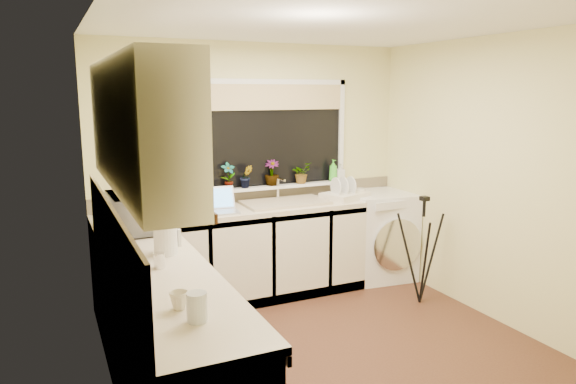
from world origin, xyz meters
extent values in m
plane|color=#563222|center=(0.00, 0.00, 0.00)|extent=(3.20, 3.20, 0.00)
plane|color=white|center=(0.00, 0.00, 2.45)|extent=(3.20, 3.20, 0.00)
plane|color=beige|center=(0.00, 1.50, 1.23)|extent=(3.20, 0.00, 3.20)
plane|color=beige|center=(0.00, -1.50, 1.23)|extent=(3.20, 0.00, 3.20)
plane|color=beige|center=(-1.60, 0.00, 1.23)|extent=(0.00, 3.00, 3.00)
plane|color=beige|center=(1.60, 0.00, 1.23)|extent=(0.00, 3.00, 3.00)
cube|color=silver|center=(-0.33, 1.20, 0.43)|extent=(2.55, 0.60, 0.86)
cube|color=silver|center=(-1.30, -0.30, 0.43)|extent=(0.54, 2.40, 0.86)
cube|color=beige|center=(0.00, 1.20, 0.88)|extent=(3.20, 0.60, 0.04)
cube|color=beige|center=(-1.30, -0.30, 0.88)|extent=(0.60, 2.40, 0.04)
cube|color=silver|center=(-1.44, -0.45, 1.80)|extent=(0.28, 1.90, 0.70)
cube|color=beige|center=(-1.59, -0.30, 1.12)|extent=(0.02, 2.40, 0.45)
cube|color=beige|center=(0.00, 1.49, 0.97)|extent=(3.20, 0.02, 0.14)
cube|color=black|center=(0.20, 1.49, 1.55)|extent=(1.50, 0.02, 1.00)
cube|color=tan|center=(0.20, 1.46, 1.92)|extent=(1.50, 0.02, 0.25)
cube|color=white|center=(0.20, 1.43, 1.04)|extent=(1.60, 0.14, 0.03)
cube|color=tan|center=(0.20, 1.20, 0.91)|extent=(0.82, 0.46, 0.03)
cylinder|color=silver|center=(0.20, 1.38, 1.02)|extent=(0.03, 0.03, 0.24)
cube|color=white|center=(1.29, 1.18, 0.46)|extent=(0.72, 0.70, 0.93)
cube|color=#A7A8AF|center=(-0.49, 1.07, 0.91)|extent=(0.32, 0.25, 0.02)
cube|color=#5DABFF|center=(-0.47, 1.22, 1.01)|extent=(0.31, 0.12, 0.20)
cylinder|color=white|center=(-1.21, 0.05, 1.00)|extent=(0.16, 0.16, 0.21)
cube|color=silver|center=(0.85, 1.16, 0.93)|extent=(0.53, 0.46, 0.07)
cylinder|color=silver|center=(-1.30, -1.08, 0.97)|extent=(0.10, 0.10, 0.14)
cylinder|color=silver|center=(-1.31, -0.22, 0.95)|extent=(0.07, 0.07, 0.10)
imported|color=silver|center=(-1.29, 0.75, 1.05)|extent=(0.38, 0.55, 0.30)
imported|color=#999999|center=(-0.31, 1.40, 1.18)|extent=(0.14, 0.10, 0.26)
imported|color=#999999|center=(-0.13, 1.40, 1.16)|extent=(0.13, 0.11, 0.23)
imported|color=#999999|center=(0.16, 1.43, 1.18)|extent=(0.19, 0.19, 0.26)
imported|color=#999999|center=(0.48, 1.41, 1.16)|extent=(0.25, 0.23, 0.22)
imported|color=green|center=(0.84, 1.40, 1.16)|extent=(0.10, 0.10, 0.23)
imported|color=#999999|center=(0.93, 1.39, 1.14)|extent=(0.10, 0.10, 0.18)
imported|color=silver|center=(1.06, 1.20, 0.94)|extent=(0.14, 0.14, 0.09)
imported|color=beige|center=(-1.34, -0.90, 0.95)|extent=(0.10, 0.10, 0.09)
camera|label=1|loc=(-1.90, -3.40, 1.97)|focal=32.99mm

